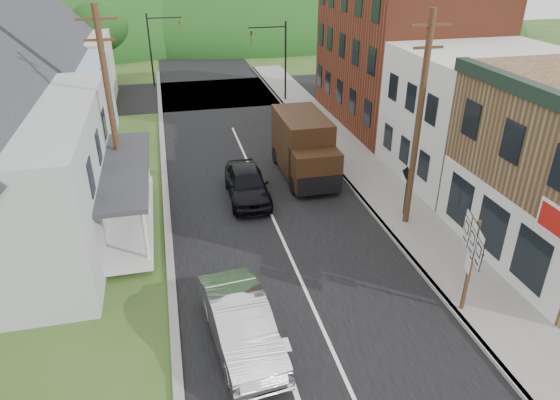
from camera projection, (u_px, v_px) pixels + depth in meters
ground at (305, 289)px, 17.93m from camera, size 120.00×120.00×0.00m
road at (254, 176)px, 26.58m from camera, size 9.00×90.00×0.02m
cross_road at (217, 93)px, 41.29m from camera, size 60.00×9.00×0.02m
sidewalk_right at (372, 180)px, 26.01m from camera, size 2.80×55.00×0.15m
curb_right at (348, 182)px, 25.74m from camera, size 0.20×55.00×0.15m
curb_left at (166, 201)px, 23.89m from camera, size 0.30×55.00×0.12m
storefront_white at (481, 117)px, 25.21m from camera, size 8.00×7.00×6.50m
storefront_red at (402, 47)px, 32.63m from camera, size 8.00×12.00×10.00m
house_blue at (43, 87)px, 28.73m from camera, size 7.14×8.16×7.28m
house_cream at (58, 56)px, 36.41m from camera, size 7.14×8.16×7.28m
utility_pole_right at (418, 123)px, 19.95m from camera, size 1.60×0.26×9.00m
utility_pole_left at (111, 111)px, 21.40m from camera, size 1.60×0.26×9.00m
traffic_signal_right at (276, 53)px, 37.41m from camera, size 2.87×0.20×6.00m
traffic_signal_left at (158, 41)px, 41.73m from camera, size 2.87×0.20×6.00m
tree_left_d at (99, 26)px, 41.57m from camera, size 4.80×4.80×6.94m
forested_ridge at (192, 38)px, 65.53m from camera, size 90.00×30.00×16.00m
silver_sedan at (241, 325)px, 15.07m from camera, size 2.20×5.01×1.60m
dark_sedan at (247, 184)px, 23.90m from camera, size 1.96×4.69×1.59m
delivery_van at (304, 147)px, 25.94m from camera, size 2.38×5.72×3.20m
route_sign_cluster at (471, 253)px, 15.75m from camera, size 0.63×1.87×3.38m
warning_sign at (406, 184)px, 21.99m from camera, size 0.17×0.62×2.30m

